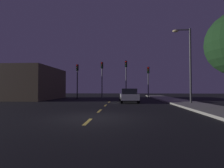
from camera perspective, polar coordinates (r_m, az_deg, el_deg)
ground_plane at (r=16.04m, az=-1.89°, el=-6.73°), size 80.00×80.00×0.00m
sidewalk_curb_right at (r=17.02m, az=24.27°, el=-6.04°), size 3.00×40.00×0.15m
lane_stripe_nearest at (r=7.99m, az=-7.83°, el=-11.94°), size 0.16×1.60×0.01m
lane_stripe_second at (r=11.70m, az=-4.04°, el=-8.64°), size 0.16×1.60×0.01m
lane_stripe_third at (r=15.45m, az=-2.11°, el=-6.91°), size 0.16×1.60×0.01m
lane_stripe_fourth at (r=19.22m, az=-0.94°, el=-5.86°), size 0.16×1.60×0.01m
traffic_signal_far_left at (r=25.97m, az=-11.13°, el=2.95°), size 0.32×0.38×4.96m
traffic_signal_center_left at (r=25.31m, az=-3.24°, el=3.48°), size 0.32×0.38×5.27m
traffic_signal_center_right at (r=25.13m, az=4.55°, el=3.76°), size 0.32×0.38×5.43m
traffic_signal_far_right at (r=25.32m, az=11.61°, el=2.43°), size 0.32×0.38×4.53m
car_stopped_ahead at (r=19.05m, az=5.40°, el=-3.65°), size 2.07×4.49×1.47m
street_lamp_right at (r=18.11m, az=23.19°, el=7.51°), size 1.71×0.36×7.09m
storefront_left at (r=26.96m, az=-23.51°, el=0.15°), size 5.56×9.51×4.37m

